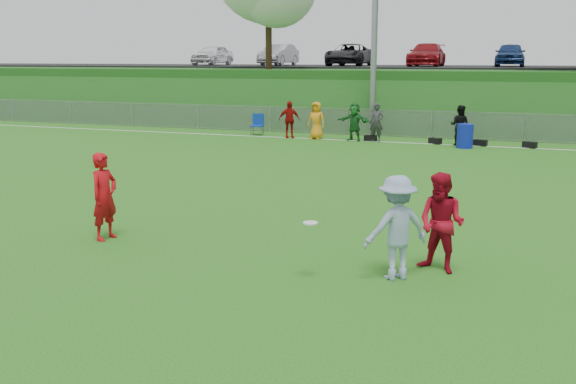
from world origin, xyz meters
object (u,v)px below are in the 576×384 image
at_px(player_blue, 397,228).
at_px(frisbee, 310,223).
at_px(player_red_left, 104,196).
at_px(recycling_bin, 465,136).
at_px(player_red_center, 441,223).

distance_m(player_blue, frisbee, 1.45).
bearing_deg(frisbee, player_red_left, 168.30).
bearing_deg(frisbee, recycling_bin, 86.15).
xyz_separation_m(frisbee, recycling_bin, (1.17, 17.38, -0.50)).
xyz_separation_m(player_red_left, player_red_center, (6.71, 0.21, -0.02)).
xyz_separation_m(player_red_left, frisbee, (4.71, -0.98, 0.10)).
distance_m(player_blue, recycling_bin, 16.82).
xyz_separation_m(player_red_center, frisbee, (-2.00, -1.19, 0.12)).
bearing_deg(player_red_center, recycling_bin, 113.96).
bearing_deg(player_red_left, frisbee, -93.68).
bearing_deg(frisbee, player_blue, 23.02).
height_order(frisbee, recycling_bin, frisbee).
distance_m(player_red_center, frisbee, 2.33).
bearing_deg(player_red_left, player_blue, -85.86).
xyz_separation_m(player_red_left, player_blue, (6.04, -0.41, -0.01)).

